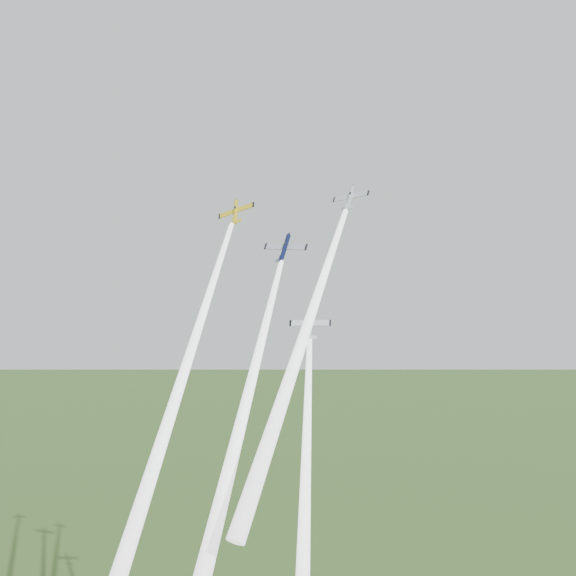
% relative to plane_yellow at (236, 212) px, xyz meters
% --- Properties ---
extents(plane_yellow, '(9.71, 5.72, 9.12)m').
position_rel_plane_yellow_xyz_m(plane_yellow, '(0.00, 0.00, 0.00)').
color(plane_yellow, gold).
extents(smoke_trail_yellow, '(2.77, 44.27, 59.72)m').
position_rel_plane_yellow_xyz_m(smoke_trail_yellow, '(0.01, -22.90, -31.65)').
color(smoke_trail_yellow, white).
extents(plane_navy, '(8.83, 6.14, 8.03)m').
position_rel_plane_yellow_xyz_m(plane_navy, '(12.03, -4.40, -8.01)').
color(plane_navy, '#0B1033').
extents(smoke_trail_navy, '(3.18, 37.39, 50.18)m').
position_rel_plane_yellow_xyz_m(smoke_trail_navy, '(12.26, -23.84, -34.89)').
color(smoke_trail_navy, white).
extents(plane_silver_right, '(7.42, 6.36, 7.14)m').
position_rel_plane_yellow_xyz_m(plane_silver_right, '(25.04, -5.39, 0.83)').
color(plane_silver_right, silver).
extents(smoke_trail_silver_right, '(9.32, 37.60, 50.65)m').
position_rel_plane_yellow_xyz_m(smoke_trail_silver_right, '(21.60, -24.70, -26.28)').
color(smoke_trail_silver_right, white).
extents(plane_silver_low, '(8.61, 7.03, 6.73)m').
position_rel_plane_yellow_xyz_m(plane_silver_low, '(19.04, -10.59, -22.24)').
color(plane_silver_low, silver).
extents(smoke_trail_silver_low, '(13.09, 38.86, 53.18)m').
position_rel_plane_yellow_xyz_m(smoke_trail_silver_low, '(24.46, -30.40, -50.62)').
color(smoke_trail_silver_low, white).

